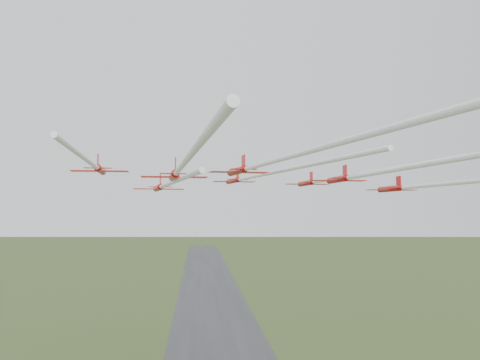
{
  "coord_description": "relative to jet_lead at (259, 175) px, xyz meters",
  "views": [
    {
      "loc": [
        -8.09,
        -94.36,
        49.7
      ],
      "look_at": [
        -0.21,
        3.41,
        55.27
      ],
      "focal_mm": 40.0,
      "sensor_mm": 36.0,
      "label": 1
    }
  ],
  "objects": [
    {
      "name": "jet_row3_right",
      "position": [
        24.55,
        -21.06,
        -2.55
      ],
      "size": [
        8.92,
        66.4,
        2.62
      ],
      "rotation": [
        0.0,
        0.0,
        0.07
      ],
      "color": "#B90C0B"
    },
    {
      "name": "jet_row2_right",
      "position": [
        11.9,
        -6.59,
        -0.98
      ],
      "size": [
        9.66,
        60.16,
        2.57
      ],
      "rotation": [
        0.0,
        0.0,
        0.09
      ],
      "color": "#B90C0B"
    },
    {
      "name": "jet_row4_right",
      "position": [
        11.77,
        -28.25,
        -1.53
      ],
      "size": [
        8.49,
        56.86,
        2.51
      ],
      "rotation": [
        0.0,
        0.0,
        0.07
      ],
      "color": "#B90C0B"
    },
    {
      "name": "jet_row2_left",
      "position": [
        -16.78,
        -5.03,
        -2.09
      ],
      "size": [
        13.14,
        53.7,
        2.88
      ],
      "rotation": [
        0.0,
        0.0,
        0.17
      ],
      "color": "#B90C0B"
    },
    {
      "name": "jet_row3_mid",
      "position": [
        -1.36,
        -25.75,
        0.17
      ],
      "size": [
        16.57,
        69.35,
        2.91
      ],
      "rotation": [
        0.0,
        0.0,
        0.18
      ],
      "color": "#B90C0B"
    },
    {
      "name": "runway",
      "position": [
        -3.25,
        197.52,
        -56.07
      ],
      "size": [
        38.0,
        900.0,
        0.04
      ],
      "primitive_type": "cube",
      "color": "#313133",
      "rests_on": "ground"
    },
    {
      "name": "jet_row4_left",
      "position": [
        -13.31,
        -34.83,
        -1.48
      ],
      "size": [
        9.86,
        59.26,
        2.78
      ],
      "rotation": [
        0.0,
        0.0,
        0.09
      ],
      "color": "#B90C0B"
    },
    {
      "name": "jet_row3_left",
      "position": [
        -26.59,
        -16.73,
        0.32
      ],
      "size": [
        9.49,
        48.97,
        2.8
      ],
      "rotation": [
        0.0,
        0.0,
        0.08
      ],
      "color": "#B90C0B"
    },
    {
      "name": "jet_lead",
      "position": [
        0.0,
        0.0,
        0.0
      ],
      "size": [
        16.76,
        68.98,
        2.71
      ],
      "rotation": [
        0.0,
        0.0,
        0.19
      ],
      "color": "#B90C0B"
    }
  ]
}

